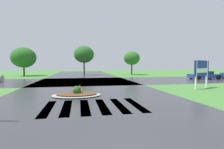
% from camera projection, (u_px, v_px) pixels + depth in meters
% --- Properties ---
extents(asphalt_roadway, '(11.77, 80.00, 0.01)m').
position_uv_depth(asphalt_roadway, '(89.00, 92.00, 13.51)').
color(asphalt_roadway, '#35353A').
rests_on(asphalt_roadway, ground).
extents(asphalt_cross_road, '(90.00, 10.60, 0.01)m').
position_uv_depth(asphalt_cross_road, '(85.00, 81.00, 22.34)').
color(asphalt_cross_road, '#35353A').
rests_on(asphalt_cross_road, ground).
extents(crosswalk_stripes, '(4.95, 3.45, 0.01)m').
position_uv_depth(crosswalk_stripes, '(94.00, 106.00, 9.07)').
color(crosswalk_stripes, white).
rests_on(crosswalk_stripes, ground).
extents(estate_billboard, '(2.24, 1.15, 2.55)m').
position_uv_depth(estate_billboard, '(202.00, 70.00, 15.63)').
color(estate_billboard, white).
rests_on(estate_billboard, ground).
extents(median_island, '(3.34, 2.31, 0.68)m').
position_uv_depth(median_island, '(77.00, 94.00, 12.06)').
color(median_island, '#9E9B93').
rests_on(median_island, ground).
extents(car_blue_compact, '(4.53, 2.59, 1.15)m').
position_uv_depth(car_blue_compact, '(204.00, 75.00, 25.61)').
color(car_blue_compact, navy).
rests_on(car_blue_compact, ground).
extents(traffic_cone, '(0.46, 0.46, 0.72)m').
position_uv_depth(traffic_cone, '(80.00, 90.00, 12.36)').
color(traffic_cone, orange).
rests_on(traffic_cone, ground).
extents(background_treeline, '(35.72, 5.21, 6.05)m').
position_uv_depth(background_treeline, '(28.00, 55.00, 32.10)').
color(background_treeline, '#4C3823').
rests_on(background_treeline, ground).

